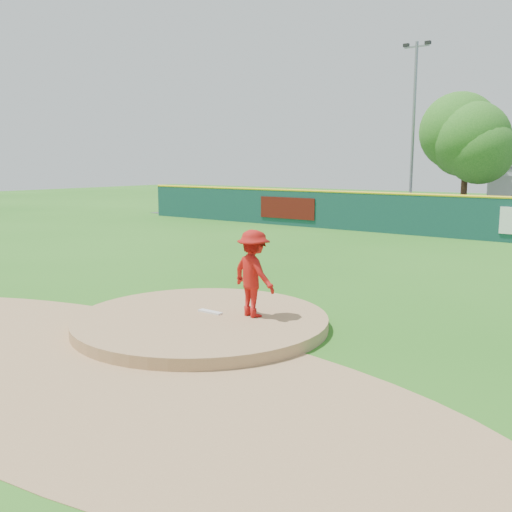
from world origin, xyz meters
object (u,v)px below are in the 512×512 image
Objects in this scene: van at (461,216)px; pitcher at (254,273)px; light_pole_left at (413,123)px; deciduous_tree at (467,145)px; playground_slide at (289,204)px.

pitcher is at bearing -168.85° from van.
light_pole_left reaches higher than pitcher.
pitcher is 0.40× the size of van.
pitcher is 0.26× the size of deciduous_tree.
pitcher is 26.13m from playground_slide.
deciduous_tree is 0.67× the size of light_pole_left.
van is 0.42× the size of light_pole_left.
playground_slide is at bearing -43.25° from pitcher.
deciduous_tree is at bearing 20.98° from van.
playground_slide is 9.51m from light_pole_left.
pitcher reaches higher than van.
deciduous_tree reaches higher than pitcher.
light_pole_left is (-4.72, 4.57, 5.39)m from van.
pitcher reaches higher than playground_slide.
playground_slide is 11.60m from deciduous_tree.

